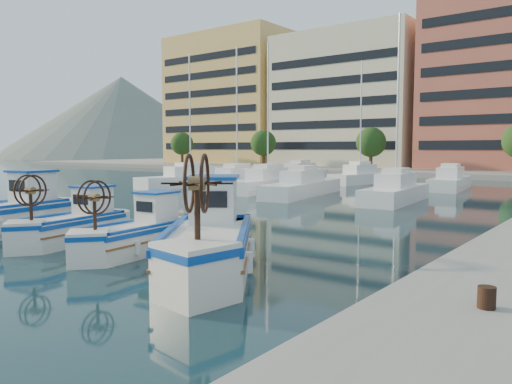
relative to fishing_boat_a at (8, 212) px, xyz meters
name	(u,v)px	position (x,y,z in m)	size (l,w,h in m)	color
ground	(73,251)	(4.98, -0.35, -0.87)	(300.00, 300.00, 0.00)	#193A42
hill_west	(123,157)	(-135.02, 109.65, -0.87)	(180.00, 180.00, 60.00)	slate
yacht_marina	(356,184)	(1.68, 26.89, -0.34)	(38.76, 23.87, 11.50)	white
fishing_boat_a	(8,212)	(0.00, 0.00, 0.00)	(2.86, 5.18, 3.14)	white
fishing_boat_b	(74,223)	(3.60, 0.56, -0.17)	(2.27, 4.15, 2.52)	white
fishing_boat_c	(137,232)	(6.86, 0.76, -0.19)	(1.98, 4.01, 2.45)	white
fishing_boat_d	(209,240)	(10.42, 0.30, 0.03)	(4.65, 5.27, 3.25)	white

